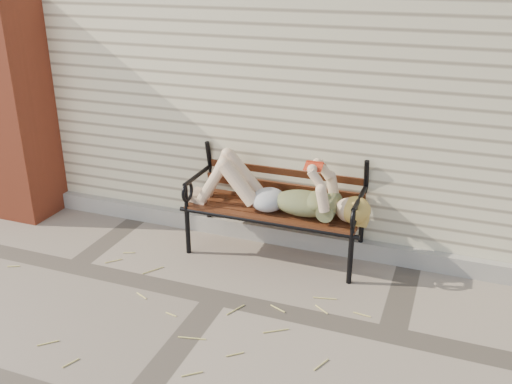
% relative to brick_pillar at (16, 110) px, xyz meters
% --- Properties ---
extents(ground, '(80.00, 80.00, 0.00)m').
position_rel_brick_pillar_xyz_m(ground, '(2.30, -0.75, -1.00)').
color(ground, gray).
rests_on(ground, ground).
extents(house_wall, '(8.00, 4.00, 3.00)m').
position_rel_brick_pillar_xyz_m(house_wall, '(2.30, 2.25, 0.50)').
color(house_wall, beige).
rests_on(house_wall, ground).
extents(foundation_strip, '(8.00, 0.10, 0.15)m').
position_rel_brick_pillar_xyz_m(foundation_strip, '(2.30, 0.22, -0.93)').
color(foundation_strip, gray).
rests_on(foundation_strip, ground).
extents(brick_pillar, '(0.50, 0.50, 2.00)m').
position_rel_brick_pillar_xyz_m(brick_pillar, '(0.00, 0.00, 0.00)').
color(brick_pillar, '#A53F25').
rests_on(brick_pillar, ground).
extents(garden_bench, '(1.53, 0.61, 0.99)m').
position_rel_brick_pillar_xyz_m(garden_bench, '(2.48, 0.09, -0.44)').
color(garden_bench, black).
rests_on(garden_bench, ground).
extents(reading_woman, '(1.45, 0.33, 0.46)m').
position_rel_brick_pillar_xyz_m(reading_woman, '(2.49, -0.03, -0.41)').
color(reading_woman, '#0A3149').
rests_on(reading_woman, ground).
extents(straw_scatter, '(3.03, 1.54, 0.01)m').
position_rel_brick_pillar_xyz_m(straw_scatter, '(1.87, -1.32, -0.99)').
color(straw_scatter, '#DECC6C').
rests_on(straw_scatter, ground).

